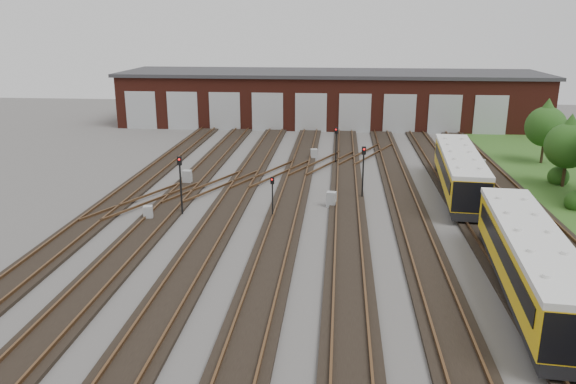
{
  "coord_description": "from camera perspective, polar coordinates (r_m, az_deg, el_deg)",
  "views": [
    {
      "loc": [
        1.37,
        -29.98,
        11.98
      ],
      "look_at": [
        -1.72,
        3.02,
        2.0
      ],
      "focal_mm": 35.0,
      "sensor_mm": 36.0,
      "label": 1
    }
  ],
  "objects": [
    {
      "name": "bush_1",
      "position": [
        48.33,
        25.8,
        1.69
      ],
      "size": [
        1.61,
        1.61,
        1.61
      ],
      "primitive_type": "sphere",
      "color": "#1D4413",
      "rests_on": "ground"
    },
    {
      "name": "track_network",
      "position": [
        32.83,
        2.31,
        -4.46
      ],
      "size": [
        30.4,
        70.0,
        0.33
      ],
      "color": "black",
      "rests_on": "ground"
    },
    {
      "name": "relay_cabinet_1",
      "position": [
        44.11,
        -10.21,
        1.48
      ],
      "size": [
        0.69,
        0.59,
        1.11
      ],
      "primitive_type": "cube",
      "rotation": [
        0.0,
        0.0,
        -0.05
      ],
      "color": "#96999B",
      "rests_on": "ground"
    },
    {
      "name": "relay_cabinet_0",
      "position": [
        36.6,
        -14.01,
        -2.09
      ],
      "size": [
        0.65,
        0.59,
        0.94
      ],
      "primitive_type": "cube",
      "rotation": [
        0.0,
        0.0,
        0.23
      ],
      "color": "#96999B",
      "rests_on": "ground"
    },
    {
      "name": "tree_1",
      "position": [
        46.88,
        26.64,
        4.72
      ],
      "size": [
        3.41,
        3.41,
        5.65
      ],
      "color": "#2E2114",
      "rests_on": "ground"
    },
    {
      "name": "ground",
      "position": [
        32.31,
        2.55,
        -5.02
      ],
      "size": [
        120.0,
        120.0,
        0.0
      ],
      "primitive_type": "plane",
      "color": "#4C4947",
      "rests_on": "ground"
    },
    {
      "name": "signal_mast_0",
      "position": [
        35.35,
        -1.59,
        -0.03
      ],
      "size": [
        0.25,
        0.23,
        2.77
      ],
      "rotation": [
        0.0,
        0.0,
        -0.23
      ],
      "color": "black",
      "rests_on": "ground"
    },
    {
      "name": "relay_cabinet_2",
      "position": [
        38.2,
        4.43,
        -0.75
      ],
      "size": [
        0.71,
        0.63,
        1.05
      ],
      "primitive_type": "cube",
      "rotation": [
        0.0,
        0.0,
        -0.18
      ],
      "color": "#96999B",
      "rests_on": "ground"
    },
    {
      "name": "metro_train",
      "position": [
        27.51,
        23.35,
        -6.44
      ],
      "size": [
        3.62,
        45.95,
        2.85
      ],
      "rotation": [
        0.0,
        0.0,
        -0.08
      ],
      "color": "black",
      "rests_on": "ground"
    },
    {
      "name": "relay_cabinet_3",
      "position": [
        51.52,
        2.65,
        3.85
      ],
      "size": [
        0.67,
        0.59,
        0.98
      ],
      "primitive_type": "cube",
      "rotation": [
        0.0,
        0.0,
        0.18
      ],
      "color": "#96999B",
      "rests_on": "ground"
    },
    {
      "name": "signal_mast_3",
      "position": [
        39.64,
        7.65,
        2.64
      ],
      "size": [
        0.3,
        0.28,
        3.8
      ],
      "rotation": [
        0.0,
        0.0,
        0.09
      ],
      "color": "black",
      "rests_on": "ground"
    },
    {
      "name": "relay_cabinet_4",
      "position": [
        50.68,
        19.11,
        2.65
      ],
      "size": [
        0.57,
        0.5,
        0.86
      ],
      "primitive_type": "cube",
      "rotation": [
        0.0,
        0.0,
        -0.14
      ],
      "color": "#96999B",
      "rests_on": "ground"
    },
    {
      "name": "signal_mast_2",
      "position": [
        49.62,
        4.91,
        5.22
      ],
      "size": [
        0.32,
        0.31,
        3.27
      ],
      "rotation": [
        0.0,
        0.0,
        -0.39
      ],
      "color": "black",
      "rests_on": "ground"
    },
    {
      "name": "bush_2",
      "position": [
        55.91,
        26.38,
        3.29
      ],
      "size": [
        1.26,
        1.26,
        1.26
      ],
      "primitive_type": "sphere",
      "color": "#1D4413",
      "rests_on": "ground"
    },
    {
      "name": "tree_0",
      "position": [
        54.32,
        24.77,
        6.49
      ],
      "size": [
        3.5,
        3.5,
        5.81
      ],
      "color": "#2E2114",
      "rests_on": "ground"
    },
    {
      "name": "maintenance_shed",
      "position": [
        70.52,
        4.25,
        9.56
      ],
      "size": [
        51.0,
        12.5,
        6.35
      ],
      "color": "#501D14",
      "rests_on": "ground"
    },
    {
      "name": "bush_0",
      "position": [
        42.22,
        27.25,
        -0.57
      ],
      "size": [
        1.51,
        1.51,
        1.51
      ],
      "primitive_type": "sphere",
      "color": "#1D4413",
      "rests_on": "ground"
    },
    {
      "name": "signal_mast_1",
      "position": [
        36.73,
        -10.88,
        1.42
      ],
      "size": [
        0.31,
        0.29,
        3.87
      ],
      "rotation": [
        0.0,
        0.0,
        0.14
      ],
      "color": "black",
      "rests_on": "ground"
    }
  ]
}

